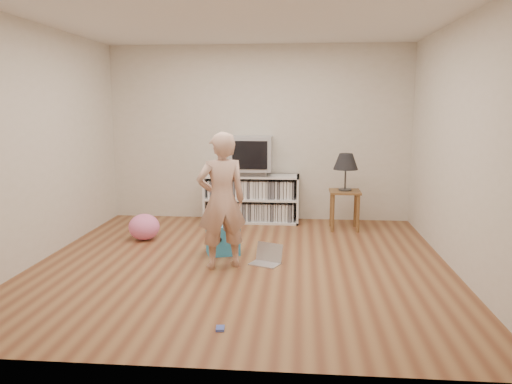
{
  "coord_description": "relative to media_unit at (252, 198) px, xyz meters",
  "views": [
    {
      "loc": [
        0.63,
        -5.24,
        1.71
      ],
      "look_at": [
        0.12,
        0.4,
        0.73
      ],
      "focal_mm": 35.0,
      "sensor_mm": 36.0,
      "label": 1
    }
  ],
  "objects": [
    {
      "name": "side_table",
      "position": [
        1.34,
        -0.39,
        0.07
      ],
      "size": [
        0.42,
        0.42,
        0.55
      ],
      "color": "brown",
      "rests_on": "ground"
    },
    {
      "name": "crt_tv",
      "position": [
        0.0,
        -0.02,
        0.67
      ],
      "size": [
        0.6,
        0.53,
        0.5
      ],
      "color": "#9C9CA1",
      "rests_on": "dvd_deck"
    },
    {
      "name": "walls",
      "position": [
        0.09,
        -2.04,
        0.95
      ],
      "size": [
        4.52,
        4.52,
        2.6
      ],
      "color": "beige",
      "rests_on": "ground"
    },
    {
      "name": "media_unit",
      "position": [
        0.0,
        0.0,
        0.0
      ],
      "size": [
        1.4,
        0.45,
        0.7
      ],
      "color": "white",
      "rests_on": "ground"
    },
    {
      "name": "table_lamp",
      "position": [
        1.34,
        -0.39,
        0.59
      ],
      "size": [
        0.34,
        0.34,
        0.52
      ],
      "color": "#333333",
      "rests_on": "side_table"
    },
    {
      "name": "ceiling",
      "position": [
        0.09,
        -2.04,
        2.25
      ],
      "size": [
        4.5,
        4.5,
        0.01
      ],
      "primitive_type": "cube",
      "color": "white",
      "rests_on": "walls"
    },
    {
      "name": "dvd_deck",
      "position": [
        0.0,
        -0.02,
        0.39
      ],
      "size": [
        0.45,
        0.35,
        0.07
      ],
      "primitive_type": "cube",
      "color": "gray",
      "rests_on": "media_unit"
    },
    {
      "name": "laptop",
      "position": [
        0.37,
        -2.02,
        -0.29
      ],
      "size": [
        0.38,
        0.35,
        0.21
      ],
      "rotation": [
        0.0,
        0.0,
        -0.41
      ],
      "color": "silver",
      "rests_on": "ground"
    },
    {
      "name": "ground",
      "position": [
        0.09,
        -2.04,
        -0.35
      ],
      "size": [
        4.5,
        4.5,
        0.0
      ],
      "primitive_type": "plane",
      "color": "brown",
      "rests_on": "ground"
    },
    {
      "name": "person",
      "position": [
        -0.1,
        -2.18,
        0.37
      ],
      "size": [
        0.62,
        0.52,
        1.45
      ],
      "primitive_type": "imported",
      "rotation": [
        0.0,
        0.0,
        3.53
      ],
      "color": "#D3A790",
      "rests_on": "ground"
    },
    {
      "name": "plush_pink",
      "position": [
        -1.28,
        -1.18,
        -0.18
      ],
      "size": [
        0.51,
        0.51,
        0.34
      ],
      "primitive_type": "ellipsoid",
      "rotation": [
        0.0,
        0.0,
        0.34
      ],
      "color": "pink",
      "rests_on": "ground"
    },
    {
      "name": "plush_blue",
      "position": [
        -0.17,
        -1.7,
        -0.17
      ],
      "size": [
        0.43,
        0.39,
        0.42
      ],
      "rotation": [
        0.0,
        0.0,
        0.32
      ],
      "color": "#30A2E4",
      "rests_on": "ground"
    },
    {
      "name": "playing_cards",
      "position": [
        0.12,
        -3.7,
        -0.34
      ],
      "size": [
        0.07,
        0.1,
        0.02
      ],
      "primitive_type": "cube",
      "rotation": [
        0.0,
        0.0,
        0.1
      ],
      "color": "#475CBF",
      "rests_on": "ground"
    }
  ]
}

